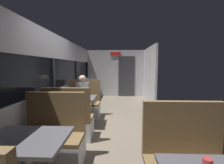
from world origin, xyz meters
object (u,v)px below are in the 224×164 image
(bench_near_window_facing_entry, at_px, (53,143))
(coffee_cup_primary, at_px, (207,164))
(bench_mid_window_facing_end, at_px, (69,123))
(coffee_cup_secondary, at_px, (69,96))
(bench_mid_window_facing_entry, at_px, (84,106))
(dining_table_near_window, at_px, (25,147))
(dining_table_mid_window, at_px, (78,101))
(seated_passenger, at_px, (83,100))

(bench_near_window_facing_entry, bearing_deg, coffee_cup_primary, -34.68)
(bench_mid_window_facing_end, height_order, coffee_cup_secondary, bench_mid_window_facing_end)
(bench_mid_window_facing_end, xyz_separation_m, bench_mid_window_facing_entry, (0.00, 1.40, 0.00))
(bench_near_window_facing_entry, relative_size, coffee_cup_primary, 12.22)
(bench_mid_window_facing_end, xyz_separation_m, coffee_cup_secondary, (-0.20, 0.68, 0.46))
(bench_near_window_facing_entry, relative_size, coffee_cup_secondary, 12.22)
(bench_mid_window_facing_end, distance_m, bench_mid_window_facing_entry, 1.40)
(dining_table_near_window, relative_size, coffee_cup_primary, 10.00)
(dining_table_near_window, height_order, coffee_cup_secondary, coffee_cup_secondary)
(dining_table_near_window, bearing_deg, bench_mid_window_facing_entry, 90.00)
(bench_mid_window_facing_end, bearing_deg, dining_table_near_window, -90.00)
(dining_table_near_window, height_order, bench_mid_window_facing_entry, bench_mid_window_facing_entry)
(dining_table_mid_window, xyz_separation_m, seated_passenger, (0.00, 0.63, -0.10))
(dining_table_mid_window, bearing_deg, dining_table_near_window, -90.00)
(bench_mid_window_facing_end, height_order, bench_mid_window_facing_entry, same)
(dining_table_near_window, height_order, bench_mid_window_facing_end, bench_mid_window_facing_end)
(bench_mid_window_facing_entry, height_order, seated_passenger, seated_passenger)
(dining_table_near_window, relative_size, seated_passenger, 0.71)
(dining_table_near_window, height_order, dining_table_mid_window, same)
(seated_passenger, height_order, coffee_cup_primary, seated_passenger)
(bench_mid_window_facing_end, bearing_deg, coffee_cup_secondary, 106.62)
(bench_mid_window_facing_entry, height_order, coffee_cup_secondary, bench_mid_window_facing_entry)
(bench_near_window_facing_entry, xyz_separation_m, coffee_cup_primary, (1.68, -1.16, 0.46))
(seated_passenger, bearing_deg, dining_table_near_window, -90.00)
(bench_mid_window_facing_entry, bearing_deg, coffee_cup_secondary, -105.87)
(seated_passenger, bearing_deg, bench_mid_window_facing_end, -90.00)
(bench_near_window_facing_entry, xyz_separation_m, dining_table_mid_window, (0.00, 1.54, 0.31))
(bench_near_window_facing_entry, bearing_deg, bench_mid_window_facing_entry, 90.00)
(dining_table_mid_window, height_order, bench_mid_window_facing_end, bench_mid_window_facing_end)
(bench_mid_window_facing_entry, bearing_deg, bench_near_window_facing_entry, -90.00)
(dining_table_near_window, xyz_separation_m, dining_table_mid_window, (0.00, 2.24, 0.00))
(dining_table_mid_window, height_order, bench_mid_window_facing_entry, bench_mid_window_facing_entry)
(dining_table_near_window, relative_size, bench_mid_window_facing_entry, 0.82)
(bench_mid_window_facing_entry, bearing_deg, bench_mid_window_facing_end, -90.00)
(seated_passenger, distance_m, coffee_cup_secondary, 0.72)
(dining_table_near_window, bearing_deg, seated_passenger, 90.00)
(dining_table_near_window, xyz_separation_m, bench_mid_window_facing_end, (0.00, 1.54, -0.31))
(dining_table_near_window, height_order, seated_passenger, seated_passenger)
(coffee_cup_primary, distance_m, coffee_cup_secondary, 3.28)
(bench_mid_window_facing_entry, xyz_separation_m, coffee_cup_primary, (1.68, -3.40, 0.46))
(dining_table_mid_window, height_order, seated_passenger, seated_passenger)
(coffee_cup_secondary, bearing_deg, seated_passenger, 72.45)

